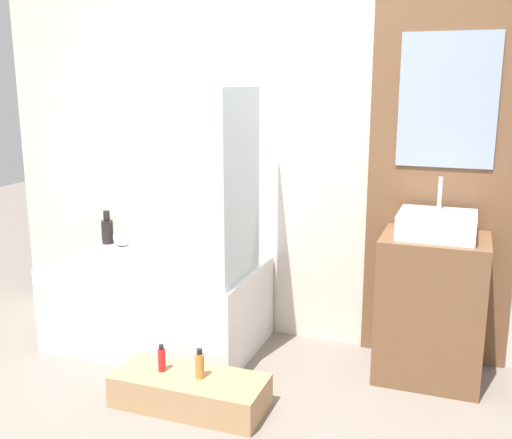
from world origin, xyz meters
TOP-DOWN VIEW (x-y plane):
  - wall_tiled_back at (0.00, 1.58)m, footprint 4.20×0.06m
  - wall_wood_accent at (0.91, 1.53)m, footprint 0.85×0.04m
  - bathtub at (-0.76, 1.14)m, footprint 1.29×0.77m
  - glass_shower_screen at (-0.15, 1.05)m, footprint 0.01×0.55m
  - wooden_step_bench at (-0.23, 0.50)m, footprint 0.80×0.34m
  - vanity_cabinet at (0.91, 1.27)m, footprint 0.57×0.47m
  - sink at (0.91, 1.28)m, footprint 0.41×0.36m
  - vase_tall_dark at (-1.32, 1.44)m, footprint 0.08×0.08m
  - vase_round_light at (-1.19, 1.42)m, footprint 0.13×0.13m
  - bottle_soap_primary at (-0.39, 0.50)m, footprint 0.04×0.04m
  - bottle_soap_secondary at (-0.17, 0.50)m, footprint 0.05×0.05m

SIDE VIEW (x-z plane):
  - wooden_step_bench at x=-0.23m, z-range 0.00..0.17m
  - bottle_soap_primary at x=-0.39m, z-range 0.16..0.31m
  - bottle_soap_secondary at x=-0.17m, z-range 0.16..0.32m
  - bathtub at x=-0.76m, z-range 0.00..0.54m
  - vanity_cabinet at x=0.91m, z-range 0.00..0.83m
  - vase_round_light at x=-1.19m, z-range 0.54..0.66m
  - vase_tall_dark at x=-1.32m, z-range 0.52..0.75m
  - sink at x=0.91m, z-range 0.74..1.05m
  - glass_shower_screen at x=-0.15m, z-range 0.54..1.63m
  - wall_tiled_back at x=0.00m, z-range 0.00..2.60m
  - wall_wood_accent at x=0.91m, z-range 0.02..2.62m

